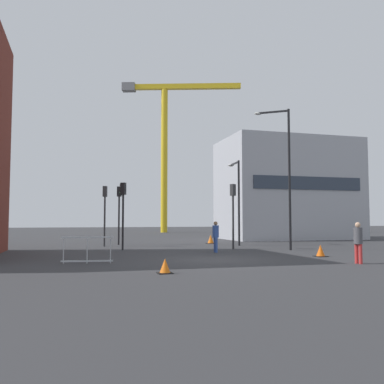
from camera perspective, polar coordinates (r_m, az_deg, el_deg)
The scene contains 15 objects.
ground at distance 18.54m, azimuth 3.11°, elevation -9.20°, with size 160.00×160.00×0.00m, color #333335.
office_block at distance 39.64m, azimuth 12.84°, elevation 0.32°, with size 11.95×7.36×9.03m.
construction_crane at distance 58.51m, azimuth -3.44°, elevation 8.17°, with size 15.96×5.89×20.73m.
streetlamp_tall at distance 25.13m, azimuth 12.56°, elevation 3.37°, with size 1.76×1.26×8.25m.
streetlamp_short at distance 28.95m, azimuth 6.19°, elevation -0.20°, with size 0.44×1.96×5.79m.
traffic_light_near at distance 25.27m, azimuth 5.61°, elevation -1.80°, with size 0.39×0.34×3.89m.
traffic_light_island at distance 28.11m, azimuth -11.77°, elevation -1.85°, with size 0.32×0.39×3.95m.
traffic_light_corner at distance 24.67m, azimuth -9.37°, elevation -1.70°, with size 0.38×0.36×3.90m.
traffic_light_median at distance 29.82m, azimuth -9.88°, elevation -1.84°, with size 0.39×0.31×4.07m.
pedestrian_walking at distance 22.58m, azimuth 3.23°, elevation -5.78°, with size 0.34×0.34×1.66m.
pedestrian_waiting at distance 18.10m, azimuth 21.66°, elevation -6.04°, with size 0.34×0.34×1.65m.
safety_barrier_mid_span at distance 17.45m, azimuth -14.07°, elevation -7.59°, with size 2.03×0.35×1.08m.
traffic_cone_striped at distance 13.94m, azimuth -3.69°, elevation -10.09°, with size 0.48×0.48×0.49m.
traffic_cone_by_barrier at distance 21.01m, azimuth 17.08°, elevation -7.70°, with size 0.55×0.55×0.56m.
traffic_cone_orange at distance 30.99m, azimuth 2.56°, elevation -6.47°, with size 0.62×0.62×0.63m.
Camera 1 is at (-5.91, -17.48, 1.76)m, focal length 39.22 mm.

